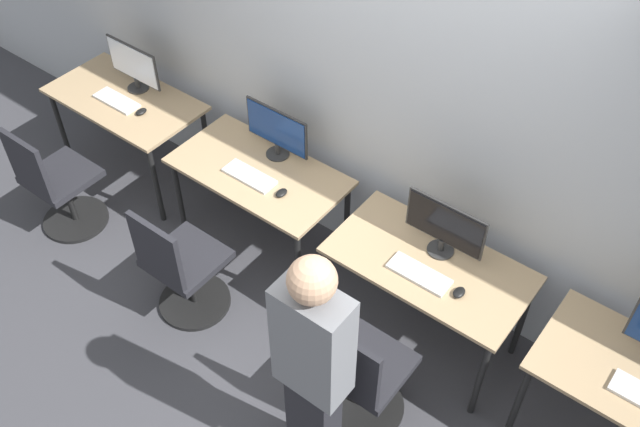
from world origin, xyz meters
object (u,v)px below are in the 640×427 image
Objects in this scene: mouse_left at (281,193)px; person_right at (313,366)px; monitor_far_left at (134,65)px; keyboard_left at (249,176)px; office_chair_far_left at (58,188)px; mouse_right at (459,293)px; keyboard_far_left at (117,101)px; keyboard_right at (419,274)px; mouse_far_left at (141,112)px; monitor_right at (445,227)px; office_chair_right at (361,378)px; office_chair_left at (182,271)px; monitor_left at (277,131)px.

person_right reaches higher than mouse_left.
keyboard_left is (1.31, -0.23, -0.19)m from monitor_far_left.
office_chair_far_left reaches higher than mouse_right.
keyboard_left is at bearing -0.92° from keyboard_far_left.
mouse_left is 0.24× the size of keyboard_right.
keyboard_far_left is at bearing -176.47° from mouse_far_left.
person_right reaches higher than monitor_right.
keyboard_far_left is 1.31m from keyboard_left.
office_chair_far_left is 2.61m from office_chair_right.
keyboard_left is at bearing 26.73° from office_chair_far_left.
keyboard_far_left is at bearing 159.18° from person_right.
office_chair_far_left is (0.03, -0.67, -0.36)m from keyboard_far_left.
monitor_far_left is 2.62m from monitor_right.
office_chair_right is (0.02, -0.57, -0.36)m from keyboard_right.
monitor_right is (2.59, 0.85, 0.55)m from office_chair_far_left.
monitor_right reaches higher than office_chair_left.
mouse_far_left is 1.06m from keyboard_left.
office_chair_far_left is 1.00× the size of office_chair_left.
keyboard_far_left is 1.58m from mouse_left.
mouse_far_left is at bearing 178.89° from mouse_right.
mouse_far_left and mouse_right have the same top height.
keyboard_right is 4.11× the size of mouse_right.
monitor_right is (1.31, -0.08, 0.00)m from monitor_left.
keyboard_far_left is 1.49m from office_chair_left.
office_chair_right is (2.39, -0.63, -0.36)m from mouse_far_left.
office_chair_right is at bearing -14.83° from mouse_far_left.
office_chair_right is at bearing -111.73° from mouse_right.
office_chair_right reaches higher than keyboard_right.
person_right reaches higher than monitor_far_left.
monitor_left is 1.00× the size of monitor_right.
office_chair_left is at bearing -114.34° from mouse_left.
office_chair_right is at bearing 2.39° from office_chair_left.
monitor_left is 1.60m from mouse_right.
keyboard_right is at bearing 13.33° from office_chair_far_left.
office_chair_right is at bearing -33.70° from monitor_left.
person_right reaches higher than office_chair_far_left.
monitor_far_left is 1.61m from mouse_left.
monitor_right is at bearing 88.31° from person_right.
keyboard_right is 0.22× the size of person_right.
monitor_left is 0.54× the size of office_chair_left.
keyboard_right is (0.00, -0.24, -0.19)m from monitor_right.
keyboard_right is 0.40× the size of office_chair_right.
mouse_right is at bearing -11.00° from monitor_left.
keyboard_right is at bearing -1.62° from mouse_far_left.
mouse_right is at bearing -0.54° from keyboard_left.
monitor_far_left reaches higher than keyboard_right.
mouse_far_left is at bearing 178.38° from keyboard_right.
person_right is at bearing -7.10° from office_chair_far_left.
mouse_left is 0.10× the size of office_chair_right.
monitor_far_left reaches higher than office_chair_left.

